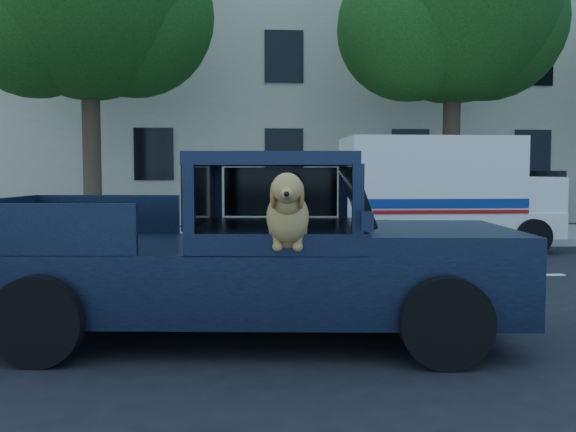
# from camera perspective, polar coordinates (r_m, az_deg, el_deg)

# --- Properties ---
(ground) EXTENTS (120.00, 120.00, 0.00)m
(ground) POSITION_cam_1_polar(r_m,az_deg,el_deg) (6.70, -0.49, -10.48)
(ground) COLOR black
(ground) RESTS_ON ground
(far_sidewalk) EXTENTS (60.00, 4.00, 0.15)m
(far_sidewalk) POSITION_cam_1_polar(r_m,az_deg,el_deg) (15.76, -2.85, -1.83)
(far_sidewalk) COLOR gray
(far_sidewalk) RESTS_ON ground
(lane_stripes) EXTENTS (21.60, 0.14, 0.01)m
(lane_stripes) POSITION_cam_1_polar(r_m,az_deg,el_deg) (10.30, 9.36, -5.37)
(lane_stripes) COLOR silver
(lane_stripes) RESTS_ON ground
(street_tree_left) EXTENTS (6.00, 5.20, 8.60)m
(street_tree_left) POSITION_cam_1_polar(r_m,az_deg,el_deg) (16.95, -17.17, 17.60)
(street_tree_left) COLOR #332619
(street_tree_left) RESTS_ON ground
(street_tree_mid) EXTENTS (6.00, 5.20, 8.60)m
(street_tree_mid) POSITION_cam_1_polar(r_m,az_deg,el_deg) (17.47, 14.58, 17.24)
(street_tree_mid) COLOR #332619
(street_tree_mid) RESTS_ON ground
(building_main) EXTENTS (26.00, 6.00, 9.00)m
(building_main) POSITION_cam_1_polar(r_m,az_deg,el_deg) (23.40, 4.07, 10.93)
(building_main) COLOR #BFB89D
(building_main) RESTS_ON ground
(pickup_truck) EXTENTS (5.33, 2.89, 1.85)m
(pickup_truck) POSITION_cam_1_polar(r_m,az_deg,el_deg) (6.48, -4.13, -5.33)
(pickup_truck) COLOR black
(pickup_truck) RESTS_ON ground
(mail_truck) EXTENTS (4.37, 2.24, 2.39)m
(mail_truck) POSITION_cam_1_polar(r_m,az_deg,el_deg) (14.04, 13.49, 1.31)
(mail_truck) COLOR silver
(mail_truck) RESTS_ON ground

